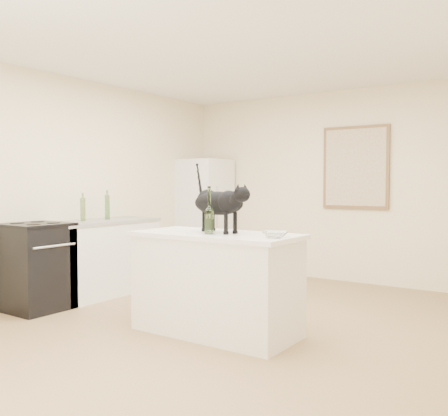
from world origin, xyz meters
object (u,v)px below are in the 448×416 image
glass_bowl (275,235)px  stove (36,267)px  black_cat (218,206)px  fridge (204,215)px  wine_bottle (209,213)px

glass_bowl → stove: bearing=-172.9°
black_cat → glass_bowl: 0.68m
black_cat → glass_bowl: bearing=8.7°
fridge → glass_bowl: size_ratio=8.01×
wine_bottle → glass_bowl: (0.62, 0.05, -0.16)m
stove → glass_bowl: 2.74m
fridge → wine_bottle: (2.06, -2.67, 0.23)m
black_cat → glass_bowl: size_ratio=3.14×
black_cat → wine_bottle: bearing=-64.7°
wine_bottle → glass_bowl: 0.64m
stove → black_cat: bearing=12.3°
glass_bowl → black_cat: bearing=170.1°
black_cat → glass_bowl: (0.64, -0.11, -0.21)m
stove → fridge: bearing=90.0°
stove → glass_bowl: (2.68, 0.33, 0.48)m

